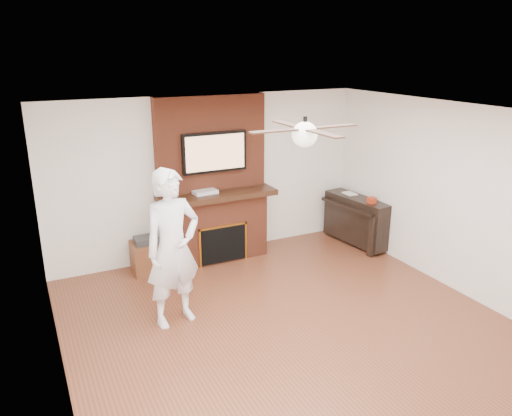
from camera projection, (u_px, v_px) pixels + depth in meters
name	position (u px, v px, depth m)	size (l,w,h in m)	color
room_shell	(302.00, 234.00, 5.36)	(5.36, 5.86, 2.86)	#5E2E1B
fireplace	(215.00, 196.00, 7.62)	(1.78, 0.64, 2.50)	brown
tv	(215.00, 152.00, 7.37)	(1.00, 0.08, 0.60)	black
ceiling_fan	(305.00, 133.00, 5.03)	(1.21, 1.21, 0.31)	black
person	(173.00, 248.00, 5.76)	(0.69, 0.46, 1.89)	white
side_table	(148.00, 255.00, 7.33)	(0.47, 0.47, 0.53)	brown
piano	(357.00, 219.00, 8.29)	(0.61, 1.27, 0.90)	black
cable_box	(205.00, 192.00, 7.42)	(0.35, 0.20, 0.05)	silver
candle_orange	(211.00, 258.00, 7.70)	(0.06, 0.06, 0.11)	#C85F17
candle_green	(216.00, 258.00, 7.73)	(0.07, 0.07, 0.08)	#417B31
candle_cream	(223.00, 256.00, 7.78)	(0.08, 0.08, 0.11)	beige
candle_blue	(230.00, 256.00, 7.81)	(0.06, 0.06, 0.08)	teal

